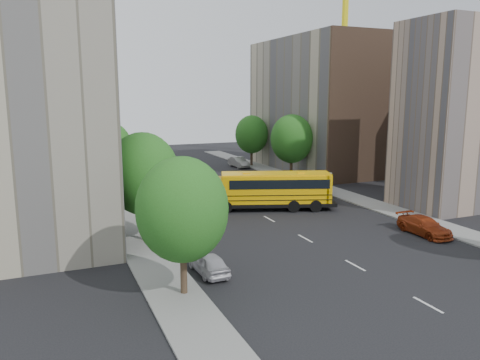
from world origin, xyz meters
TOP-DOWN VIEW (x-y plane):
  - ground at (0.00, 0.00)m, footprint 120.00×120.00m
  - sidewalk_left at (-11.50, 5.00)m, footprint 3.00×80.00m
  - sidewalk_right at (11.50, 5.00)m, footprint 3.00×80.00m
  - lane_markings at (0.00, 10.00)m, footprint 0.15×64.00m
  - building_left_cream at (-18.00, 6.00)m, footprint 10.00×26.00m
  - building_left_redbrick at (-18.00, 28.00)m, footprint 10.00×15.00m
  - building_left_near at (-18.00, -4.50)m, footprint 10.00×7.00m
  - building_right_near at (18.00, -4.50)m, footprint 10.00×7.00m
  - building_right_far at (18.00, 20.00)m, footprint 10.00×22.00m
  - building_right_sidewall at (18.00, 9.00)m, footprint 10.10×0.30m
  - tower_crane at (30.25, 28.00)m, footprint 28.50×1.20m
  - street_tree_0 at (-11.00, -14.00)m, footprint 4.80×4.80m
  - street_tree_1 at (-11.00, -4.00)m, footprint 5.12×5.12m
  - street_tree_2 at (-11.00, 14.00)m, footprint 4.99×4.99m
  - street_tree_4 at (11.00, 14.00)m, footprint 5.25×5.25m
  - street_tree_5 at (11.00, 26.00)m, footprint 4.86×4.86m
  - school_bus at (1.32, 1.18)m, footprint 12.54×6.83m
  - safari_truck at (7.13, 4.07)m, footprint 6.08×3.07m
  - parked_car_0 at (-8.80, -11.70)m, footprint 1.68×3.80m
  - parked_car_1 at (-9.60, 9.25)m, footprint 1.60×4.08m
  - parked_car_2 at (-9.60, 25.70)m, footprint 2.55×5.48m
  - parked_car_3 at (8.80, -10.64)m, footprint 1.92×4.67m
  - parked_car_4 at (9.60, 10.32)m, footprint 1.93×4.63m
  - parked_car_5 at (8.80, 25.67)m, footprint 1.81×4.61m

SIDE VIEW (x-z plane):
  - ground at x=0.00m, z-range 0.00..0.00m
  - lane_markings at x=0.00m, z-range 0.00..0.01m
  - sidewalk_left at x=-11.50m, z-range 0.00..0.12m
  - sidewalk_right at x=11.50m, z-range 0.00..0.12m
  - parked_car_0 at x=-8.80m, z-range 0.00..1.27m
  - parked_car_1 at x=-9.60m, z-range 0.00..1.32m
  - parked_car_3 at x=8.80m, z-range 0.00..1.35m
  - parked_car_5 at x=8.80m, z-range 0.00..1.49m
  - parked_car_2 at x=-9.60m, z-range 0.00..1.52m
  - parked_car_4 at x=9.60m, z-range 0.00..1.57m
  - safari_truck at x=7.13m, z-range 0.07..2.56m
  - school_bus at x=1.32m, z-range 0.20..3.69m
  - street_tree_0 at x=-11.00m, z-range 0.94..8.35m
  - street_tree_5 at x=11.00m, z-range 0.95..8.46m
  - street_tree_2 at x=-11.00m, z-range 0.97..8.68m
  - street_tree_1 at x=-11.00m, z-range 1.00..8.90m
  - street_tree_4 at x=11.00m, z-range 1.02..9.13m
  - building_left_redbrick at x=-18.00m, z-range 0.00..13.00m
  - building_left_near at x=-18.00m, z-range 0.00..17.00m
  - building_right_near at x=18.00m, z-range 0.00..17.00m
  - building_right_far at x=18.00m, z-range 0.00..18.00m
  - building_right_sidewall at x=18.00m, z-range 0.00..18.00m
  - building_left_cream at x=-18.00m, z-range 0.00..20.00m
  - tower_crane at x=30.25m, z-range 6.60..42.35m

